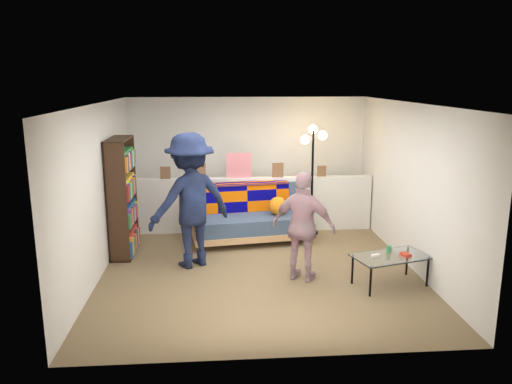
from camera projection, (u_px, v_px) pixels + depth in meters
ground at (258, 266)px, 7.43m from camera, size 5.00×5.00×0.00m
room_shell at (256, 151)px, 7.52m from camera, size 4.60×5.05×2.45m
half_wall_ledge at (250, 204)px, 9.07m from camera, size 4.45×0.15×1.00m
ledge_decor at (237, 168)px, 8.89m from camera, size 2.97×0.02×0.45m
futon_sofa at (251, 218)px, 8.58m from camera, size 2.09×1.20×0.85m
bookshelf at (122, 201)px, 7.84m from camera, size 0.31×0.92×1.85m
coffee_table at (391, 258)px, 6.69m from camera, size 1.11×0.80×0.52m
floor_lamp at (313, 158)px, 8.75m from camera, size 0.44×0.35×1.94m
person_left at (190, 201)px, 7.29m from camera, size 1.48×1.28×1.99m
person_right at (303, 227)px, 6.79m from camera, size 0.96×0.76×1.53m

